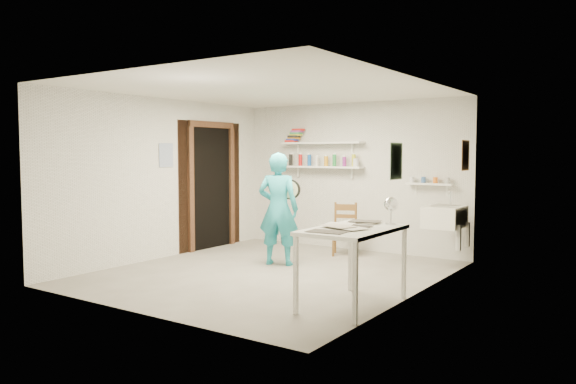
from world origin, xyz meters
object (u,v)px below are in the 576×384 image
Objects in this scene: belfast_sink at (445,217)px; work_table at (353,267)px; man at (278,209)px; wooden_chair at (345,229)px; desk_lamp at (391,204)px; wall_clock at (291,190)px.

belfast_sink is 0.49× the size of work_table.
man reaches higher than wooden_chair.
man is 2.26m from desk_lamp.
wooden_chair is at bearing 129.27° from desk_lamp.
belfast_sink is at bearing 92.58° from desk_lamp.
man reaches higher than work_table.
wooden_chair is at bearing -128.05° from man.
wooden_chair reaches higher than work_table.
wall_clock is at bearing -132.87° from wooden_chair.
wooden_chair is at bearing 120.09° from work_table.
man is 5.56× the size of wall_clock.
desk_lamp is at bearing -46.32° from wall_clock.
belfast_sink is 0.38× the size of man.
work_table is at bearing -112.42° from desk_lamp.
desk_lamp is (0.20, 0.49, 0.63)m from work_table.
man is 1.30× the size of work_table.
belfast_sink is at bearing -23.48° from wooden_chair.
wall_clock is 0.35× the size of wooden_chair.
work_table is 0.82m from desk_lamp.
belfast_sink is at bearing 87.50° from work_table.
work_table is (1.46, -2.52, -0.00)m from wooden_chair.
work_table is (1.88, -1.33, -0.39)m from man.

